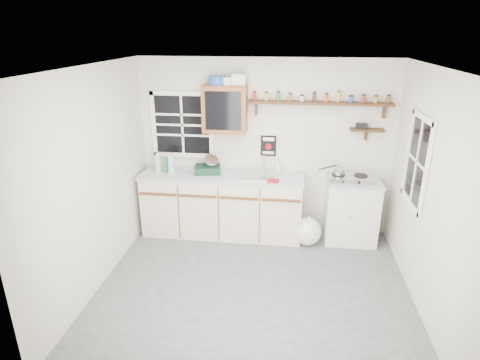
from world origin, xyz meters
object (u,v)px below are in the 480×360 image
at_px(right_cabinet, 351,210).
at_px(upper_cabinet, 225,109).
at_px(main_cabinet, 222,204).
at_px(dish_rack, 209,167).
at_px(spice_shelf, 320,102).
at_px(hotplate, 349,178).

height_order(right_cabinet, upper_cabinet, upper_cabinet).
height_order(main_cabinet, dish_rack, dish_rack).
distance_m(right_cabinet, dish_rack, 2.10).
xyz_separation_m(right_cabinet, spice_shelf, (-0.52, 0.19, 1.47)).
relative_size(main_cabinet, spice_shelf, 1.21).
xyz_separation_m(main_cabinet, dish_rack, (-0.20, 0.04, 0.55)).
bearing_deg(hotplate, dish_rack, 174.28).
bearing_deg(hotplate, main_cabinet, 175.55).
bearing_deg(hotplate, spice_shelf, 150.33).
xyz_separation_m(main_cabinet, spice_shelf, (1.32, 0.21, 1.47)).
xyz_separation_m(spice_shelf, hotplate, (0.44, -0.21, -0.98)).
relative_size(right_cabinet, spice_shelf, 0.48).
relative_size(right_cabinet, hotplate, 1.47).
bearing_deg(main_cabinet, dish_rack, 167.64).
bearing_deg(right_cabinet, main_cabinet, -179.21).
height_order(main_cabinet, upper_cabinet, upper_cabinet).
relative_size(main_cabinet, hotplate, 3.73).
height_order(dish_rack, hotplate, dish_rack).
xyz_separation_m(upper_cabinet, dish_rack, (-0.23, -0.10, -0.82)).
height_order(right_cabinet, hotplate, hotplate).
relative_size(spice_shelf, dish_rack, 4.79).
height_order(upper_cabinet, spice_shelf, upper_cabinet).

